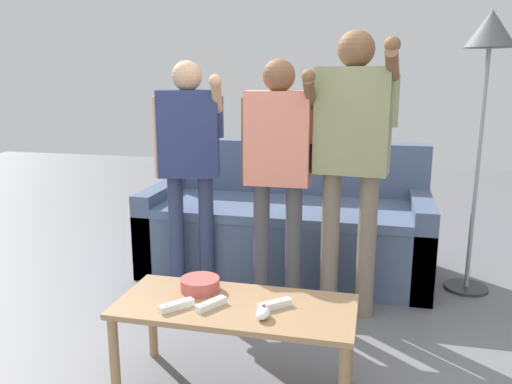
% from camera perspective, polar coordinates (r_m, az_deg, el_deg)
% --- Properties ---
extents(ground_plane, '(12.00, 12.00, 0.00)m').
position_cam_1_polar(ground_plane, '(2.70, -3.27, -18.52)').
color(ground_plane, slate).
extents(couch, '(1.99, 0.87, 0.91)m').
position_cam_1_polar(couch, '(3.78, 3.39, -3.88)').
color(couch, '#475675').
rests_on(couch, ground).
extents(coffee_table, '(1.05, 0.46, 0.42)m').
position_cam_1_polar(coffee_table, '(2.34, -2.28, -13.48)').
color(coffee_table, '#997551').
rests_on(coffee_table, ground).
extents(snack_bowl, '(0.18, 0.18, 0.06)m').
position_cam_1_polar(snack_bowl, '(2.45, -6.20, -10.10)').
color(snack_bowl, '#B24C47').
rests_on(snack_bowl, coffee_table).
extents(game_remote_nunchuk, '(0.06, 0.09, 0.05)m').
position_cam_1_polar(game_remote_nunchuk, '(2.18, 0.78, -13.20)').
color(game_remote_nunchuk, white).
rests_on(game_remote_nunchuk, coffee_table).
extents(floor_lamp, '(0.30, 0.30, 1.78)m').
position_cam_1_polar(floor_lamp, '(3.52, 24.26, 13.52)').
color(floor_lamp, '#2D2D33').
rests_on(floor_lamp, ground).
extents(player_left, '(0.47, 0.31, 1.49)m').
position_cam_1_polar(player_left, '(3.27, -7.38, 4.50)').
color(player_left, '#2D3856').
rests_on(player_left, ground).
extents(player_center, '(0.44, 0.30, 1.49)m').
position_cam_1_polar(player_center, '(2.99, 2.47, 3.89)').
color(player_center, '#47474C').
rests_on(player_center, ground).
extents(player_right, '(0.48, 0.37, 1.64)m').
position_cam_1_polar(player_right, '(2.96, 10.58, 5.41)').
color(player_right, '#756656').
rests_on(player_right, ground).
extents(game_remote_wand_near, '(0.11, 0.15, 0.03)m').
position_cam_1_polar(game_remote_wand_near, '(2.28, -4.98, -12.23)').
color(game_remote_wand_near, white).
rests_on(game_remote_wand_near, coffee_table).
extents(game_remote_wand_far, '(0.14, 0.13, 0.03)m').
position_cam_1_polar(game_remote_wand_far, '(2.27, 2.07, -12.31)').
color(game_remote_wand_far, white).
rests_on(game_remote_wand_far, coffee_table).
extents(game_remote_wand_spare, '(0.13, 0.14, 0.03)m').
position_cam_1_polar(game_remote_wand_spare, '(2.29, -8.79, -12.28)').
color(game_remote_wand_spare, white).
rests_on(game_remote_wand_spare, coffee_table).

